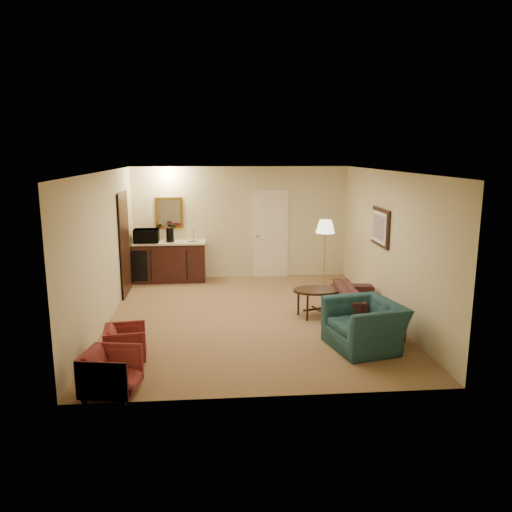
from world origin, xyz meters
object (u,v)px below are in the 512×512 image
at_px(rose_chair_near, 126,342).
at_px(floor_lamp, 325,255).
at_px(microwave, 146,234).
at_px(coffee_maker, 170,235).
at_px(teal_armchair, 365,317).
at_px(waste_bin, 199,275).
at_px(wetbar_cabinet, 170,262).
at_px(coffee_table, 317,302).
at_px(sofa, 364,300).
at_px(rose_chair_far, 111,371).

height_order(rose_chair_near, floor_lamp, floor_lamp).
bearing_deg(microwave, coffee_maker, 3.02).
xyz_separation_m(teal_armchair, waste_bin, (-2.62, 4.22, -0.34)).
bearing_deg(wetbar_cabinet, coffee_table, -43.92).
bearing_deg(waste_bin, coffee_maker, 175.40).
relative_size(wetbar_cabinet, microwave, 2.96).
bearing_deg(sofa, waste_bin, 46.47).
bearing_deg(rose_chair_near, waste_bin, -19.29).
xyz_separation_m(teal_armchair, coffee_maker, (-3.24, 4.27, 0.60)).
height_order(microwave, coffee_maker, microwave).
relative_size(rose_chair_near, waste_bin, 1.99).
bearing_deg(coffee_maker, floor_lamp, -22.29).
xyz_separation_m(wetbar_cabinet, coffee_table, (2.86, -2.75, -0.21)).
distance_m(rose_chair_far, coffee_table, 4.16).
bearing_deg(waste_bin, coffee_table, -50.53).
height_order(wetbar_cabinet, coffee_table, wetbar_cabinet).
xyz_separation_m(coffee_table, microwave, (-3.36, 2.70, 0.86)).
bearing_deg(rose_chair_near, floor_lamp, -53.53).
bearing_deg(coffee_maker, waste_bin, -11.25).
xyz_separation_m(floor_lamp, microwave, (-3.88, 0.91, 0.35)).
height_order(floor_lamp, waste_bin, floor_lamp).
bearing_deg(rose_chair_far, microwave, 12.31).
relative_size(sofa, waste_bin, 7.21).
distance_m(rose_chair_near, waste_bin, 4.53).
bearing_deg(waste_bin, teal_armchair, -58.21).
xyz_separation_m(rose_chair_far, coffee_table, (3.11, 2.77, -0.07)).
relative_size(wetbar_cabinet, coffee_maker, 5.04).
distance_m(rose_chair_far, floor_lamp, 5.85).
relative_size(rose_chair_far, coffee_table, 0.73).
height_order(rose_chair_far, waste_bin, rose_chair_far).
xyz_separation_m(wetbar_cabinet, coffee_maker, (0.03, -0.02, 0.62)).
bearing_deg(teal_armchair, rose_chair_far, -84.04).
relative_size(wetbar_cabinet, coffee_table, 1.87).
relative_size(rose_chair_far, coffee_maker, 1.97).
distance_m(floor_lamp, microwave, 4.00).
bearing_deg(floor_lamp, sofa, -84.40).
distance_m(wetbar_cabinet, rose_chair_far, 5.53).
xyz_separation_m(wetbar_cabinet, rose_chair_near, (-0.25, -4.50, -0.17)).
bearing_deg(floor_lamp, rose_chair_near, -135.72).
bearing_deg(floor_lamp, wetbar_cabinet, 164.15).
relative_size(coffee_table, floor_lamp, 0.58).
height_order(teal_armchair, waste_bin, teal_armchair).
xyz_separation_m(wetbar_cabinet, teal_armchair, (3.27, -4.29, 0.02)).
xyz_separation_m(sofa, rose_chair_near, (-3.85, -1.33, -0.12)).
distance_m(rose_chair_near, coffee_maker, 4.56).
bearing_deg(microwave, teal_armchair, -48.58).
bearing_deg(sofa, floor_lamp, 8.55).
height_order(wetbar_cabinet, teal_armchair, teal_armchair).
relative_size(teal_armchair, microwave, 1.98).
bearing_deg(coffee_maker, teal_armchair, -59.45).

